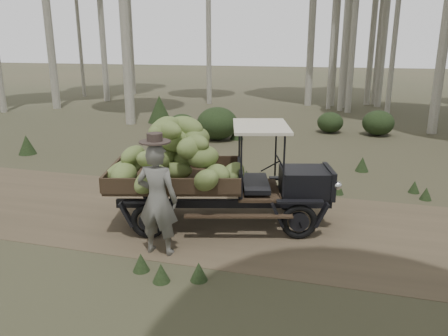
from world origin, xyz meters
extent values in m
plane|color=#473D2B|center=(0.00, 0.00, 0.00)|extent=(120.00, 120.00, 0.00)
cube|color=brown|center=(0.00, 0.00, 0.00)|extent=(70.00, 4.00, 0.01)
cube|color=black|center=(1.52, 0.26, 0.89)|extent=(1.08, 1.05, 0.49)
cube|color=black|center=(1.99, 0.39, 0.89)|extent=(0.32, 0.88, 0.55)
cube|color=black|center=(0.32, -0.07, 0.98)|extent=(0.40, 1.22, 0.49)
cube|color=#38281C|center=(-0.89, -0.40, 0.89)|extent=(2.82, 2.20, 0.07)
cube|color=#38281C|center=(-1.10, 0.37, 1.05)|extent=(2.41, 0.71, 0.28)
cube|color=#38281C|center=(-0.67, -1.17, 1.05)|extent=(2.41, 0.71, 0.28)
cube|color=#38281C|center=(-2.09, -0.73, 1.05)|extent=(0.47, 1.56, 0.28)
cube|color=beige|center=(0.68, 0.03, 1.97)|extent=(1.38, 1.73, 0.05)
cube|color=black|center=(-0.07, 0.17, 0.55)|extent=(3.97, 1.16, 0.16)
cube|color=black|center=(0.10, -0.48, 0.55)|extent=(3.97, 1.16, 0.16)
torus|color=black|center=(1.16, 0.90, 0.34)|extent=(0.68, 0.30, 0.68)
torus|color=black|center=(1.53, -0.48, 0.34)|extent=(0.68, 0.30, 0.68)
torus|color=black|center=(-1.50, 0.17, 0.34)|extent=(0.68, 0.30, 0.68)
torus|color=black|center=(-1.13, -1.20, 0.34)|extent=(0.68, 0.30, 0.68)
sphere|color=beige|center=(1.95, 0.79, 0.93)|extent=(0.16, 0.16, 0.16)
sphere|color=beige|center=(2.16, 0.02, 0.93)|extent=(0.16, 0.16, 0.16)
ellipsoid|color=#5F733B|center=(0.02, -0.64, 1.16)|extent=(0.73, 0.68, 0.45)
ellipsoid|color=#5F733B|center=(-0.63, -0.27, 1.38)|extent=(0.84, 0.71, 0.51)
ellipsoid|color=#5F733B|center=(-0.94, -0.22, 1.70)|extent=(0.80, 0.66, 0.36)
ellipsoid|color=#5F733B|center=(-0.98, -0.56, 1.93)|extent=(0.82, 0.66, 0.37)
ellipsoid|color=#5F733B|center=(-0.85, -0.53, 1.14)|extent=(0.74, 0.54, 0.35)
ellipsoid|color=#5F733B|center=(-1.60, -0.77, 1.45)|extent=(0.49, 0.69, 0.44)
ellipsoid|color=#5F733B|center=(-0.49, -0.62, 1.63)|extent=(0.65, 0.73, 0.44)
ellipsoid|color=#5F733B|center=(-1.09, -0.33, 1.90)|extent=(0.80, 0.82, 0.64)
ellipsoid|color=#5F733B|center=(-1.63, -1.10, 1.14)|extent=(0.48, 0.70, 0.56)
ellipsoid|color=#5F733B|center=(-1.10, -0.45, 1.40)|extent=(0.70, 0.86, 0.59)
ellipsoid|color=#5F733B|center=(-0.85, -0.44, 1.71)|extent=(0.91, 0.83, 0.65)
ellipsoid|color=#5F733B|center=(-0.72, -0.22, 1.93)|extent=(0.84, 0.58, 0.51)
ellipsoid|color=#5F733B|center=(-1.76, -0.86, 1.17)|extent=(0.87, 0.80, 0.60)
ellipsoid|color=#5F733B|center=(-0.27, -0.57, 1.46)|extent=(0.73, 0.60, 0.48)
ellipsoid|color=#5F733B|center=(-0.51, -0.23, 1.72)|extent=(0.63, 0.73, 0.48)
ellipsoid|color=#5F733B|center=(-1.03, -0.51, 1.87)|extent=(0.67, 0.82, 0.41)
ellipsoid|color=#5F733B|center=(0.24, -0.35, 1.09)|extent=(0.56, 0.83, 0.58)
ellipsoid|color=#5F733B|center=(-1.09, -0.96, 1.44)|extent=(0.67, 0.90, 0.58)
ellipsoid|color=#5F733B|center=(-0.39, -0.55, 1.71)|extent=(0.63, 0.54, 0.32)
ellipsoid|color=#5F733B|center=(-1.06, -0.51, 1.92)|extent=(0.82, 0.90, 0.66)
ellipsoid|color=#5F733B|center=(-1.01, -1.31, 1.19)|extent=(0.76, 0.86, 0.67)
ellipsoid|color=#5F733B|center=(-0.06, -1.05, 1.17)|extent=(0.80, 0.75, 0.62)
imported|color=#605E58|center=(-0.71, -1.68, 0.97)|extent=(0.71, 0.47, 1.93)
cylinder|color=#362B25|center=(-0.71, -1.68, 1.96)|extent=(0.52, 0.52, 0.03)
cylinder|color=#362B25|center=(-0.71, -1.68, 2.02)|extent=(0.26, 0.26, 0.15)
cone|color=#233319|center=(-1.67, 7.60, 0.28)|extent=(0.50, 0.50, 0.56)
cone|color=#233319|center=(3.64, 11.90, 0.30)|extent=(0.55, 0.55, 0.61)
cone|color=#233319|center=(-7.67, 3.57, 0.31)|extent=(0.56, 0.56, 0.63)
cone|color=#233319|center=(-2.97, 5.12, 0.44)|extent=(0.80, 0.80, 0.88)
ellipsoid|color=#233319|center=(1.63, 9.83, 0.42)|extent=(1.02, 1.02, 0.82)
cone|color=#233319|center=(-1.27, 9.74, 0.24)|extent=(0.43, 0.43, 0.47)
ellipsoid|color=#233319|center=(-3.82, 7.52, 0.44)|extent=(1.08, 1.08, 0.86)
cone|color=#233319|center=(2.76, 4.45, 0.21)|extent=(0.37, 0.37, 0.42)
cone|color=#233319|center=(-5.91, 10.18, 0.61)|extent=(1.10, 1.10, 1.22)
ellipsoid|color=#233319|center=(-2.35, 7.34, 0.62)|extent=(1.51, 1.51, 1.21)
ellipsoid|color=#233319|center=(3.45, 9.78, 0.49)|extent=(1.21, 1.21, 0.97)
cone|color=#233319|center=(2.17, 2.28, 0.15)|extent=(0.27, 0.27, 0.30)
cone|color=#233319|center=(4.13, 2.42, 0.15)|extent=(0.27, 0.27, 0.30)
cone|color=#233319|center=(3.93, 2.88, 0.15)|extent=(0.27, 0.27, 0.30)
cone|color=#233319|center=(0.24, -2.36, 0.15)|extent=(0.27, 0.27, 0.30)
cone|color=#233319|center=(-3.32, 2.94, 0.15)|extent=(0.27, 0.27, 0.30)
cone|color=#233319|center=(-0.17, 2.65, 0.15)|extent=(0.27, 0.27, 0.30)
cone|color=#233319|center=(-0.74, -2.33, 0.15)|extent=(0.27, 0.27, 0.30)
cone|color=#233319|center=(-1.38, 2.83, 0.15)|extent=(0.27, 0.27, 0.30)
cone|color=#233319|center=(-0.30, -2.55, 0.15)|extent=(0.27, 0.27, 0.30)
cone|color=#233319|center=(1.95, 2.57, 0.15)|extent=(0.27, 0.27, 0.30)
camera|label=1|loc=(2.21, -7.97, 3.49)|focal=35.00mm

